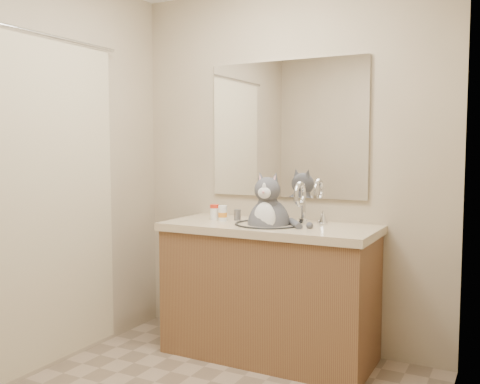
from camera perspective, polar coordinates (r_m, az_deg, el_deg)
name	(u,v)px	position (r m, az deg, el deg)	size (l,w,h in m)	color
room	(183,176)	(2.48, -6.11, 1.76)	(2.22, 2.52, 2.42)	gray
vanity	(269,288)	(3.44, 3.12, -10.15)	(1.34, 0.59, 1.12)	brown
mirror	(287,129)	(3.58, 5.00, 6.69)	(1.10, 0.02, 0.90)	white
shower_curtain	(40,200)	(3.27, -20.57, -0.78)	(0.02, 1.30, 1.93)	beige
cat	(269,222)	(3.34, 3.08, -3.24)	(0.42, 0.33, 0.53)	#49494E
pill_bottle_redcap	(215,212)	(3.55, -2.74, -2.15)	(0.06, 0.06, 0.10)	white
pill_bottle_orange	(223,214)	(3.50, -1.86, -2.31)	(0.08, 0.08, 0.10)	white
grey_canister	(237,215)	(3.53, -0.28, -2.45)	(0.05, 0.05, 0.07)	slate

